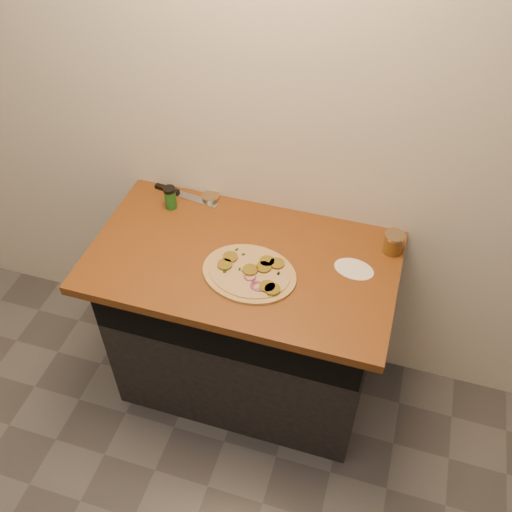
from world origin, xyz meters
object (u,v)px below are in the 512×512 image
(pizza, at_px, (250,273))
(spice_shaker, at_px, (170,198))
(salsa_jar, at_px, (393,243))
(chefs_knife, at_px, (180,194))

(pizza, distance_m, spice_shaker, 0.52)
(pizza, xyz_separation_m, salsa_jar, (0.49, 0.28, 0.03))
(chefs_knife, xyz_separation_m, spice_shaker, (-0.00, -0.09, 0.05))
(salsa_jar, bearing_deg, chefs_knife, 174.95)
(pizza, relative_size, spice_shaker, 3.92)
(pizza, relative_size, salsa_jar, 4.67)
(chefs_knife, relative_size, spice_shaker, 2.98)
(chefs_knife, distance_m, salsa_jar, 0.93)
(chefs_knife, bearing_deg, pizza, -40.23)
(salsa_jar, xyz_separation_m, spice_shaker, (-0.93, -0.01, 0.01))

